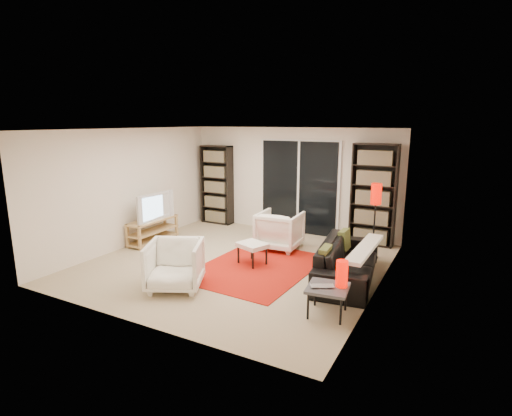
% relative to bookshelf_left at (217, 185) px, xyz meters
% --- Properties ---
extents(floor, '(5.00, 5.00, 0.00)m').
position_rel_bookshelf_left_xyz_m(floor, '(1.95, -2.33, -0.98)').
color(floor, tan).
rests_on(floor, ground).
extents(wall_back, '(5.00, 0.02, 2.40)m').
position_rel_bookshelf_left_xyz_m(wall_back, '(1.95, 0.17, 0.22)').
color(wall_back, white).
rests_on(wall_back, ground).
extents(wall_front, '(5.00, 0.02, 2.40)m').
position_rel_bookshelf_left_xyz_m(wall_front, '(1.95, -4.83, 0.22)').
color(wall_front, white).
rests_on(wall_front, ground).
extents(wall_left, '(0.02, 5.00, 2.40)m').
position_rel_bookshelf_left_xyz_m(wall_left, '(-0.55, -2.33, 0.22)').
color(wall_left, white).
rests_on(wall_left, ground).
extents(wall_right, '(0.02, 5.00, 2.40)m').
position_rel_bookshelf_left_xyz_m(wall_right, '(4.45, -2.33, 0.22)').
color(wall_right, white).
rests_on(wall_right, ground).
extents(ceiling, '(5.00, 5.00, 0.02)m').
position_rel_bookshelf_left_xyz_m(ceiling, '(1.95, -2.33, 1.42)').
color(ceiling, white).
rests_on(ceiling, wall_back).
extents(sliding_door, '(1.92, 0.08, 2.16)m').
position_rel_bookshelf_left_xyz_m(sliding_door, '(2.15, 0.13, 0.07)').
color(sliding_door, white).
rests_on(sliding_door, ground).
extents(bookshelf_left, '(0.80, 0.30, 1.95)m').
position_rel_bookshelf_left_xyz_m(bookshelf_left, '(0.00, 0.00, 0.00)').
color(bookshelf_left, black).
rests_on(bookshelf_left, ground).
extents(bookshelf_right, '(0.90, 0.30, 2.10)m').
position_rel_bookshelf_left_xyz_m(bookshelf_right, '(3.85, -0.00, 0.07)').
color(bookshelf_right, black).
rests_on(bookshelf_right, ground).
extents(tv_stand, '(0.39, 1.22, 0.50)m').
position_rel_bookshelf_left_xyz_m(tv_stand, '(-0.29, -2.04, -0.71)').
color(tv_stand, '#D7BB7C').
rests_on(tv_stand, floor).
extents(tv, '(0.19, 1.01, 0.58)m').
position_rel_bookshelf_left_xyz_m(tv, '(-0.27, -2.04, -0.19)').
color(tv, black).
rests_on(tv, tv_stand).
extents(rug, '(1.94, 2.55, 0.01)m').
position_rel_bookshelf_left_xyz_m(rug, '(2.39, -2.35, -0.97)').
color(rug, red).
rests_on(rug, floor).
extents(sofa, '(1.10, 2.20, 0.62)m').
position_rel_bookshelf_left_xyz_m(sofa, '(3.93, -2.09, -0.67)').
color(sofa, black).
rests_on(sofa, floor).
extents(armchair_back, '(0.86, 0.88, 0.76)m').
position_rel_bookshelf_left_xyz_m(armchair_back, '(2.28, -1.17, -0.59)').
color(armchair_back, white).
rests_on(armchair_back, floor).
extents(armchair_front, '(1.08, 1.09, 0.75)m').
position_rel_bookshelf_left_xyz_m(armchair_front, '(1.69, -3.73, -0.60)').
color(armchair_front, white).
rests_on(armchair_front, floor).
extents(ottoman, '(0.60, 0.55, 0.40)m').
position_rel_bookshelf_left_xyz_m(ottoman, '(2.23, -2.24, -0.63)').
color(ottoman, white).
rests_on(ottoman, floor).
extents(side_table, '(0.59, 0.59, 0.40)m').
position_rel_bookshelf_left_xyz_m(side_table, '(4.04, -3.45, -0.62)').
color(side_table, '#46464B').
rests_on(side_table, floor).
extents(laptop, '(0.37, 0.32, 0.02)m').
position_rel_bookshelf_left_xyz_m(laptop, '(4.00, -3.54, -0.56)').
color(laptop, silver).
rests_on(laptop, side_table).
extents(table_lamp, '(0.16, 0.16, 0.36)m').
position_rel_bookshelf_left_xyz_m(table_lamp, '(4.19, -3.36, -0.40)').
color(table_lamp, '#E10C00').
rests_on(table_lamp, side_table).
extents(floor_lamp, '(0.21, 0.21, 1.42)m').
position_rel_bookshelf_left_xyz_m(floor_lamp, '(4.07, -0.84, 0.11)').
color(floor_lamp, black).
rests_on(floor_lamp, floor).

